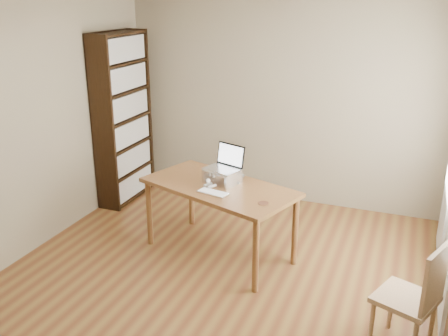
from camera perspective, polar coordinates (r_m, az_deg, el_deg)
room at (r=4.11m, az=-1.08°, el=1.93°), size 4.04×4.54×2.64m
bookshelf at (r=6.33m, az=-11.44°, el=5.57°), size 0.30×0.90×2.10m
desk at (r=4.92m, az=-0.56°, el=-2.95°), size 1.67×1.20×0.75m
laptop_stand at (r=4.92m, az=-0.22°, el=-0.77°), size 0.32×0.25×0.13m
laptop at (r=4.94m, az=0.03°, el=0.63°), size 0.39×0.37×0.23m
keyboard at (r=4.68m, az=-1.26°, el=-2.85°), size 0.32×0.19×0.02m
coaster at (r=4.49m, az=4.52°, el=-4.02°), size 0.10×0.10×0.01m
cat at (r=4.95m, az=-0.08°, el=-0.84°), size 0.25×0.48×0.15m
chair at (r=3.96m, az=21.16°, el=-13.29°), size 0.52×0.52×0.90m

